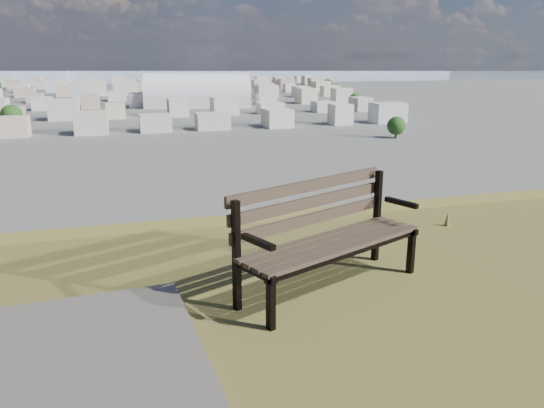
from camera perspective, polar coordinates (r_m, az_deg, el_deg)
name	(u,v)px	position (r m, az deg, el deg)	size (l,w,h in m)	color
park_bench	(325,230)	(4.93, 5.70, -2.80)	(1.98, 1.31, 1.00)	#3B2D22
arena	(198,96)	(302.20, -7.95, 11.41)	(60.50, 33.64, 24.15)	silver
city_blocks	(117,91)	(397.58, -16.31, 11.60)	(395.00, 361.00, 7.00)	beige
city_trees	(69,97)	(323.15, -20.97, 10.66)	(406.52, 387.20, 9.98)	#362A1B
bay_water	(115,74)	(902.83, -16.58, 13.27)	(2400.00, 700.00, 0.12)	#99A7C2
far_hills	(87,57)	(1406.60, -19.30, 14.71)	(2050.00, 340.00, 60.00)	#92A1B5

